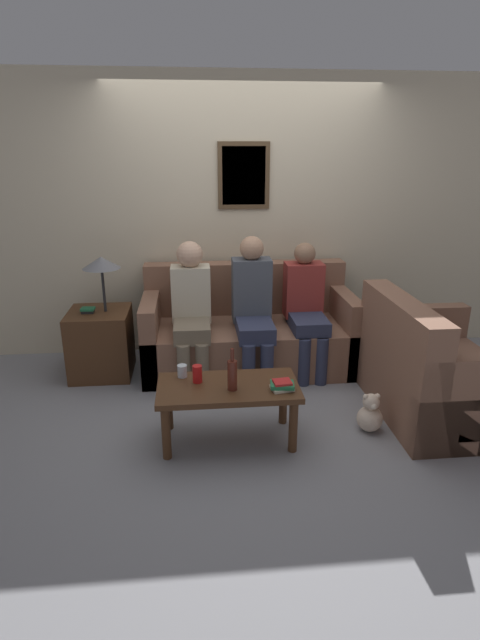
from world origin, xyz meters
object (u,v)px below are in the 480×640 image
object	(u,v)px
coffee_table	(228,394)
drinking_glass	(182,371)
wine_bottle	(232,374)
teddy_bear	(370,415)
person_left	(191,306)
couch_main	(248,332)
person_right	(306,305)
person_middle	(253,304)
couch_side	(433,375)

from	to	relation	value
coffee_table	drinking_glass	size ratio (longest dim) A/B	11.05
wine_bottle	teddy_bear	size ratio (longest dim) A/B	1.01
person_left	coffee_table	bearing A→B (deg)	-77.90
couch_main	teddy_bear	world-z (taller)	couch_main
couch_main	person_left	bearing A→B (deg)	-160.42
couch_main	wine_bottle	xyz separation A→B (m)	(-0.26, -1.35, 0.22)
wine_bottle	person_left	size ratio (longest dim) A/B	0.25
person_right	person_middle	bearing A→B (deg)	-172.09
couch_side	wine_bottle	world-z (taller)	couch_side
person_middle	drinking_glass	bearing A→B (deg)	-124.00
coffee_table	person_left	bearing A→B (deg)	102.10
couch_side	drinking_glass	xyz separation A→B (m)	(-1.89, -0.06, 0.15)
person_middle	couch_side	bearing A→B (deg)	-33.37
drinking_glass	teddy_bear	xyz separation A→B (m)	(1.33, -0.15, -0.34)
coffee_table	teddy_bear	size ratio (longest dim) A/B	3.28
couch_main	drinking_glass	distance (m)	1.28
wine_bottle	person_right	xyz separation A→B (m)	(0.76, 1.20, 0.08)
couch_side	person_left	world-z (taller)	person_left
wine_bottle	drinking_glass	size ratio (longest dim) A/B	3.38
couch_main	coffee_table	xyz separation A→B (m)	(-0.28, -1.29, 0.04)
couch_main	teddy_bear	bearing A→B (deg)	-59.64
person_left	teddy_bear	size ratio (longest dim) A/B	4.07
wine_bottle	person_middle	bearing A→B (deg)	76.35
wine_bottle	teddy_bear	bearing A→B (deg)	4.68
couch_side	teddy_bear	xyz separation A→B (m)	(-0.55, -0.21, -0.19)
person_left	person_middle	bearing A→B (deg)	-3.40
coffee_table	wine_bottle	distance (m)	0.19
teddy_bear	couch_main	bearing A→B (deg)	120.36
wine_bottle	person_left	xyz separation A→B (m)	(-0.26, 1.17, 0.12)
couch_side	wine_bottle	xyz separation A→B (m)	(-1.55, -0.29, 0.22)
person_right	wine_bottle	bearing A→B (deg)	-122.34
wine_bottle	person_left	world-z (taller)	person_left
coffee_table	drinking_glass	bearing A→B (deg)	151.87
wine_bottle	person_right	size ratio (longest dim) A/B	0.26
drinking_glass	person_middle	distance (m)	1.11
couch_main	couch_side	world-z (taller)	same
person_right	teddy_bear	size ratio (longest dim) A/B	3.93
coffee_table	teddy_bear	distance (m)	1.05
coffee_table	person_left	xyz separation A→B (m)	(-0.24, 1.10, 0.29)
couch_main	person_left	xyz separation A→B (m)	(-0.52, -0.18, 0.33)
couch_main	person_middle	xyz separation A→B (m)	(0.02, -0.22, 0.34)
person_left	couch_main	bearing A→B (deg)	19.58
person_left	person_middle	distance (m)	0.54
coffee_table	person_left	size ratio (longest dim) A/B	0.81
coffee_table	wine_bottle	bearing A→B (deg)	-69.12
couch_main	coffee_table	bearing A→B (deg)	-102.39
wine_bottle	couch_main	bearing A→B (deg)	79.18
coffee_table	person_right	distance (m)	1.41
person_left	drinking_glass	bearing A→B (deg)	-94.52
coffee_table	drinking_glass	world-z (taller)	drinking_glass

